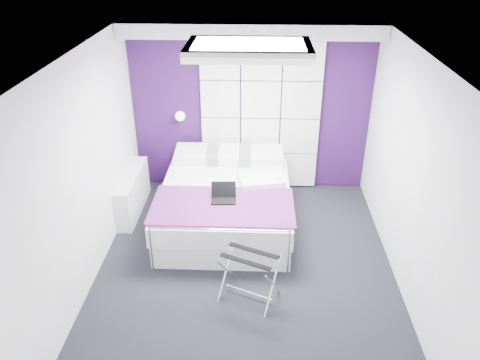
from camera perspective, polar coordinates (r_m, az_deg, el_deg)
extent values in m
plane|color=black|center=(5.84, 0.69, -10.86)|extent=(4.40, 4.40, 0.00)
plane|color=white|center=(4.65, 0.88, 14.74)|extent=(4.40, 4.40, 0.00)
plane|color=silver|center=(7.14, 1.31, 8.78)|extent=(3.60, 0.00, 3.60)
plane|color=silver|center=(5.47, -18.44, 0.81)|extent=(0.00, 4.40, 4.40)
plane|color=silver|center=(5.39, 20.29, 0.06)|extent=(0.00, 4.40, 4.40)
cube|color=#2E0F41|center=(7.13, 1.31, 8.75)|extent=(3.58, 0.02, 2.58)
cube|color=white|center=(6.58, 1.38, 17.92)|extent=(3.58, 0.50, 0.20)
sphere|color=white|center=(7.13, -7.27, 7.85)|extent=(0.15, 0.15, 0.15)
cube|color=white|center=(6.98, -12.96, -1.52)|extent=(0.22, 1.20, 0.60)
cube|color=white|center=(6.60, -1.72, -4.01)|extent=(1.70, 2.13, 0.32)
cube|color=white|center=(6.45, -1.76, -1.81)|extent=(1.74, 2.17, 0.27)
cube|color=#4C154D|center=(5.92, -2.14, -3.19)|extent=(1.80, 0.96, 0.03)
cube|color=white|center=(7.30, -5.07, 3.14)|extent=(0.49, 0.38, 0.05)
cube|color=black|center=(5.11, 1.17, -9.27)|extent=(0.59, 0.43, 0.01)
cube|color=black|center=(5.99, -2.02, -2.47)|extent=(0.32, 0.22, 0.02)
cube|color=black|center=(6.03, -1.96, -0.99)|extent=(0.32, 0.01, 0.21)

